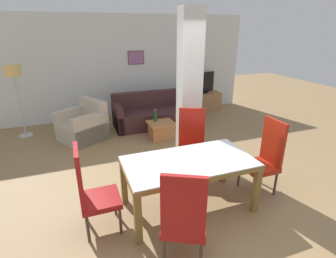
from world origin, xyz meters
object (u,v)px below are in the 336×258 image
armchair (84,126)px  bottle (155,117)px  tv_stand (201,101)px  coffee_table (161,130)px  tv_screen (202,83)px  dining_table (189,170)px  dining_chair_near_left (184,218)px  sofa (154,114)px  floor_lamp (14,77)px  dining_chair_head_right (265,156)px  dining_chair_head_left (91,190)px  dining_chair_far_right (191,142)px

armchair → bottle: (1.55, -0.43, 0.19)m
tv_stand → coffee_table: bearing=-138.1°
tv_stand → tv_screen: 0.56m
dining_table → dining_chair_near_left: 0.93m
sofa → coffee_table: bearing=82.1°
floor_lamp → sofa: bearing=-6.2°
sofa → tv_stand: sofa is taller
floor_lamp → tv_stand: bearing=5.3°
dining_table → dining_chair_head_right: size_ratio=1.51×
dining_chair_head_left → tv_screen: size_ratio=1.31×
dining_chair_near_left → tv_screen: size_ratio=1.31×
coffee_table → tv_screen: 2.59m
dining_chair_near_left → dining_chair_head_left: size_ratio=1.00×
dining_table → floor_lamp: size_ratio=1.06×
armchair → coffee_table: size_ratio=1.99×
dining_chair_near_left → tv_stand: bearing=88.7°
sofa → tv_stand: 1.91m
sofa → coffee_table: sofa is taller
sofa → bottle: bearing=74.4°
armchair → tv_stand: (3.51, 1.12, -0.04)m
sofa → floor_lamp: size_ratio=1.26×
bottle → dining_chair_near_left: bearing=-103.0°
dining_chair_head_left → floor_lamp: bearing=-161.8°
dining_table → coffee_table: dining_table is taller
dining_table → floor_lamp: 4.51m
bottle → floor_lamp: size_ratio=0.17×
sofa → tv_screen: size_ratio=2.35×
armchair → dining_chair_far_right: bearing=-172.0°
tv_screen → dining_chair_near_left: bearing=45.1°
dining_chair_head_left → dining_chair_head_right: 2.52m
dining_table → sofa: (0.57, 3.35, -0.30)m
armchair → coffee_table: 1.74m
dining_table → sofa: bearing=80.4°
bottle → dining_table: bearing=-97.7°
dining_table → floor_lamp: bearing=123.9°
dining_chair_near_left → bottle: (0.78, 3.40, -0.09)m
armchair → dining_chair_near_left: bearing=162.3°
dining_table → dining_chair_head_left: bearing=180.0°
bottle → dining_chair_head_right: bearing=-70.7°
dining_chair_near_left → tv_stand: (2.74, 4.95, -0.33)m
floor_lamp → coffee_table: bearing=-23.0°
dining_chair_near_left → dining_chair_far_right: size_ratio=1.00×
tv_screen → dining_chair_head_left: bearing=33.1°
dining_chair_head_right → tv_screen: size_ratio=1.31×
sofa → armchair: 1.80m
dining_chair_head_right → tv_screen: bearing=-14.4°
dining_table → dining_chair_far_right: 0.95m
sofa → armchair: size_ratio=1.76×
dining_chair_far_right → tv_stand: (1.88, 3.28, -0.33)m
dining_chair_head_right → dining_chair_near_left: bearing=116.1°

